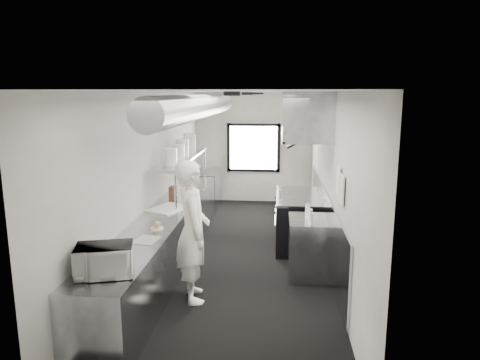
% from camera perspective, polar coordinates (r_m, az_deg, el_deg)
% --- Properties ---
extents(floor, '(3.00, 8.00, 0.01)m').
position_cam_1_polar(floor, '(7.72, -0.07, -9.84)').
color(floor, black).
rests_on(floor, ground).
extents(ceiling, '(3.00, 8.00, 0.01)m').
position_cam_1_polar(ceiling, '(7.20, -0.08, 11.42)').
color(ceiling, white).
rests_on(ceiling, wall_back).
extents(wall_back, '(3.00, 0.02, 2.80)m').
position_cam_1_polar(wall_back, '(11.28, 1.77, 4.21)').
color(wall_back, beige).
rests_on(wall_back, floor).
extents(wall_front, '(3.00, 0.02, 2.80)m').
position_cam_1_polar(wall_front, '(3.52, -6.10, -11.82)').
color(wall_front, beige).
rests_on(wall_front, floor).
extents(wall_left, '(0.02, 8.00, 2.80)m').
position_cam_1_polar(wall_left, '(7.62, -11.39, 0.60)').
color(wall_left, beige).
rests_on(wall_left, floor).
extents(wall_right, '(0.02, 8.00, 2.80)m').
position_cam_1_polar(wall_right, '(7.35, 11.65, 0.22)').
color(wall_right, beige).
rests_on(wall_right, floor).
extents(wall_cladding, '(0.03, 5.50, 1.10)m').
position_cam_1_polar(wall_cladding, '(7.84, 11.01, -5.47)').
color(wall_cladding, gray).
rests_on(wall_cladding, wall_right).
extents(hvac_duct, '(0.40, 6.40, 0.40)m').
position_cam_1_polar(hvac_duct, '(7.70, -5.07, 9.51)').
color(hvac_duct, gray).
rests_on(hvac_duct, ceiling).
extents(service_window, '(1.36, 0.05, 1.25)m').
position_cam_1_polar(service_window, '(11.24, 1.76, 4.19)').
color(service_window, white).
rests_on(service_window, wall_back).
extents(exhaust_hood, '(0.81, 2.20, 0.88)m').
position_cam_1_polar(exhaust_hood, '(7.90, 8.43, 8.31)').
color(exhaust_hood, gray).
rests_on(exhaust_hood, ceiling).
extents(prep_counter, '(0.70, 6.00, 0.90)m').
position_cam_1_polar(prep_counter, '(7.29, -9.55, -7.52)').
color(prep_counter, gray).
rests_on(prep_counter, floor).
extents(pass_shelf, '(0.45, 3.00, 0.68)m').
position_cam_1_polar(pass_shelf, '(8.47, -7.51, 2.71)').
color(pass_shelf, gray).
rests_on(pass_shelf, prep_counter).
extents(range, '(0.88, 1.60, 0.94)m').
position_cam_1_polar(range, '(8.21, 7.64, -5.18)').
color(range, black).
rests_on(range, floor).
extents(bottle_station, '(0.65, 0.80, 0.90)m').
position_cam_1_polar(bottle_station, '(6.90, 9.06, -8.62)').
color(bottle_station, gray).
rests_on(bottle_station, floor).
extents(far_work_table, '(0.70, 1.20, 0.90)m').
position_cam_1_polar(far_work_table, '(10.78, -4.63, -1.27)').
color(far_work_table, gray).
rests_on(far_work_table, floor).
extents(notice_sheet_a, '(0.02, 0.28, 0.38)m').
position_cam_1_polar(notice_sheet_a, '(6.14, 12.67, -0.08)').
color(notice_sheet_a, white).
rests_on(notice_sheet_a, wall_right).
extents(notice_sheet_b, '(0.02, 0.28, 0.38)m').
position_cam_1_polar(notice_sheet_b, '(5.81, 13.09, -1.23)').
color(notice_sheet_b, white).
rests_on(notice_sheet_b, wall_right).
extents(line_cook, '(0.65, 0.81, 1.92)m').
position_cam_1_polar(line_cook, '(5.94, -6.18, -6.61)').
color(line_cook, white).
rests_on(line_cook, floor).
extents(microwave, '(0.63, 0.54, 0.32)m').
position_cam_1_polar(microwave, '(4.86, -17.20, -9.92)').
color(microwave, silver).
rests_on(microwave, prep_counter).
extents(deli_tub_a, '(0.15, 0.15, 0.09)m').
position_cam_1_polar(deli_tub_a, '(5.17, -17.76, -10.06)').
color(deli_tub_a, '#B4BEAF').
rests_on(deli_tub_a, prep_counter).
extents(deli_tub_b, '(0.20, 0.20, 0.11)m').
position_cam_1_polar(deli_tub_b, '(5.66, -15.80, -7.99)').
color(deli_tub_b, '#B4BEAF').
rests_on(deli_tub_b, prep_counter).
extents(newspaper, '(0.33, 0.39, 0.01)m').
position_cam_1_polar(newspaper, '(5.86, -12.06, -7.64)').
color(newspaper, white).
rests_on(newspaper, prep_counter).
extents(small_plate, '(0.23, 0.23, 0.02)m').
position_cam_1_polar(small_plate, '(6.31, -10.73, -6.20)').
color(small_plate, silver).
rests_on(small_plate, prep_counter).
extents(pastry, '(0.10, 0.10, 0.10)m').
position_cam_1_polar(pastry, '(6.29, -10.74, -5.70)').
color(pastry, tan).
rests_on(pastry, small_plate).
extents(cutting_board, '(0.71, 0.79, 0.02)m').
position_cam_1_polar(cutting_board, '(7.33, -9.27, -3.66)').
color(cutting_board, silver).
rests_on(cutting_board, prep_counter).
extents(knife_block, '(0.12, 0.22, 0.23)m').
position_cam_1_polar(knife_block, '(7.99, -8.83, -1.65)').
color(knife_block, '#562F1E').
rests_on(knife_block, prep_counter).
extents(plate_stack_a, '(0.27, 0.27, 0.29)m').
position_cam_1_polar(plate_stack_a, '(7.58, -9.08, 3.03)').
color(plate_stack_a, silver).
rests_on(plate_stack_a, pass_shelf).
extents(plate_stack_b, '(0.24, 0.24, 0.28)m').
position_cam_1_polar(plate_stack_b, '(8.14, -7.98, 3.59)').
color(plate_stack_b, silver).
rests_on(plate_stack_b, pass_shelf).
extents(plate_stack_c, '(0.25, 0.25, 0.34)m').
position_cam_1_polar(plate_stack_c, '(8.50, -7.47, 4.15)').
color(plate_stack_c, silver).
rests_on(plate_stack_c, pass_shelf).
extents(plate_stack_d, '(0.28, 0.28, 0.39)m').
position_cam_1_polar(plate_stack_d, '(9.08, -6.57, 4.77)').
color(plate_stack_d, silver).
rests_on(plate_stack_d, pass_shelf).
extents(squeeze_bottle_a, '(0.06, 0.06, 0.19)m').
position_cam_1_polar(squeeze_bottle_a, '(6.44, 9.22, -4.98)').
color(squeeze_bottle_a, silver).
rests_on(squeeze_bottle_a, bottle_station).
extents(squeeze_bottle_b, '(0.09, 0.09, 0.20)m').
position_cam_1_polar(squeeze_bottle_b, '(6.59, 9.08, -4.57)').
color(squeeze_bottle_b, silver).
rests_on(squeeze_bottle_b, bottle_station).
extents(squeeze_bottle_c, '(0.06, 0.06, 0.19)m').
position_cam_1_polar(squeeze_bottle_c, '(6.75, 8.75, -4.20)').
color(squeeze_bottle_c, silver).
rests_on(squeeze_bottle_c, bottle_station).
extents(squeeze_bottle_d, '(0.07, 0.07, 0.18)m').
position_cam_1_polar(squeeze_bottle_d, '(6.85, 8.72, -3.98)').
color(squeeze_bottle_d, silver).
rests_on(squeeze_bottle_d, bottle_station).
extents(squeeze_bottle_e, '(0.06, 0.06, 0.16)m').
position_cam_1_polar(squeeze_bottle_e, '(7.03, 8.83, -3.68)').
color(squeeze_bottle_e, silver).
rests_on(squeeze_bottle_e, bottle_station).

